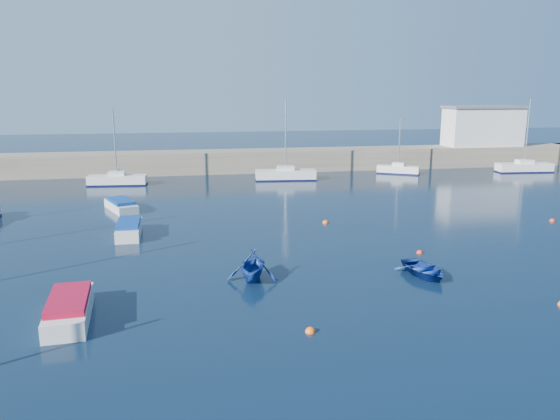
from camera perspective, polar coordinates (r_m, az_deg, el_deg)
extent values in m
plane|color=black|center=(25.58, 12.99, -11.08)|extent=(220.00, 220.00, 0.00)
cube|color=#796F5C|center=(68.70, -2.05, 5.19)|extent=(96.00, 4.50, 2.60)
cube|color=silver|center=(78.36, 20.43, 8.12)|extent=(10.00, 4.00, 5.00)
cube|color=silver|center=(61.04, -16.64, 3.00)|extent=(6.25, 2.25, 1.06)
cylinder|color=#B7BABC|center=(60.54, -16.88, 6.78)|extent=(0.16, 0.16, 7.04)
cube|color=silver|center=(61.86, 0.58, 3.69)|extent=(6.91, 2.51, 1.13)
cylinder|color=#B7BABC|center=(61.33, 0.59, 7.80)|extent=(0.16, 0.16, 7.78)
cube|color=silver|center=(67.87, 12.23, 4.13)|extent=(5.01, 3.73, 0.98)
cylinder|color=#B7BABC|center=(67.47, 12.36, 6.95)|extent=(0.15, 0.15, 5.74)
cube|color=silver|center=(74.29, 24.15, 4.07)|extent=(6.92, 2.43, 1.08)
cylinder|color=#B7BABC|center=(73.85, 24.46, 7.48)|extent=(0.16, 0.16, 7.81)
cube|color=silver|center=(26.53, -21.14, -9.80)|extent=(2.11, 5.09, 0.81)
cube|color=maroon|center=(26.33, -21.24, -8.68)|extent=(1.93, 3.85, 0.30)
cube|color=silver|center=(39.79, -15.48, -2.04)|extent=(1.63, 4.48, 0.80)
cube|color=navy|center=(39.66, -15.53, -1.28)|extent=(1.53, 3.37, 0.30)
cube|color=silver|center=(48.22, -16.27, 0.37)|extent=(3.25, 4.93, 0.70)
cube|color=navy|center=(48.13, -16.30, 0.93)|extent=(2.74, 3.82, 0.26)
imported|color=navy|center=(31.33, 14.81, -6.03)|extent=(2.94, 3.75, 0.70)
imported|color=navy|center=(29.51, -2.86, -5.79)|extent=(3.42, 3.73, 1.67)
sphere|color=#FF590D|center=(23.80, 3.19, -12.62)|extent=(0.45, 0.45, 0.45)
sphere|color=red|center=(35.53, 14.39, -4.38)|extent=(0.41, 0.41, 0.41)
sphere|color=#FF590D|center=(42.17, 4.78, -1.36)|extent=(0.47, 0.47, 0.47)
sphere|color=red|center=(47.57, 26.56, -1.06)|extent=(0.44, 0.44, 0.44)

